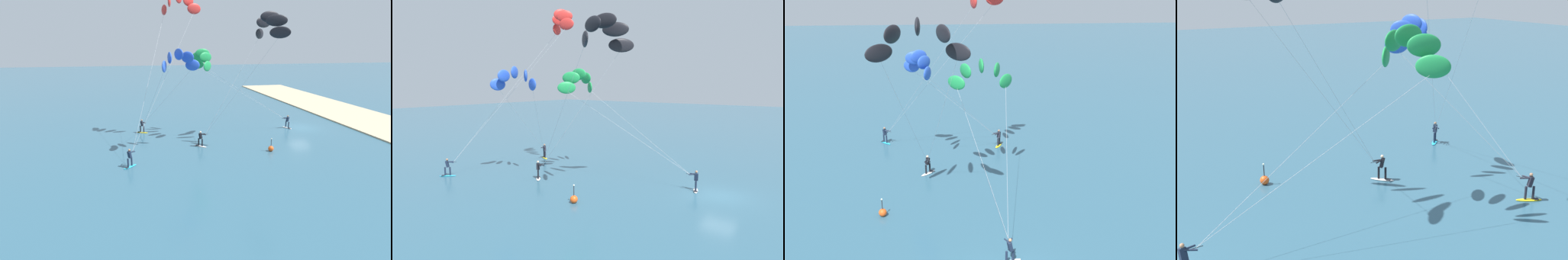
% 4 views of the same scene
% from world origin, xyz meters
% --- Properties ---
extents(kitesurfer_nearshore, '(5.22, 12.77, 9.99)m').
position_xyz_m(kitesurfer_nearshore, '(-0.72, 12.82, 8.45)').
color(kitesurfer_nearshore, white).
rests_on(kitesurfer_nearshore, ground).
extents(kitesurfer_downwind, '(9.12, 6.52, 10.11)m').
position_xyz_m(kitesurfer_downwind, '(-5.32, 16.90, 8.60)').
color(kitesurfer_downwind, yellow).
rests_on(kitesurfer_downwind, ground).
extents(marker_buoy, '(0.56, 0.56, 1.38)m').
position_xyz_m(marker_buoy, '(-8.09, 7.79, 0.30)').
color(marker_buoy, '#EA5119').
rests_on(marker_buoy, ground).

